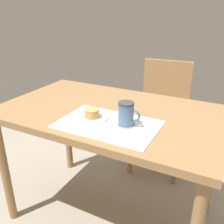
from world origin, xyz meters
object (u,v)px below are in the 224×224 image
object	(u,v)px
dining_table	(110,124)
wooden_chair	(162,111)
pastry_plate	(92,118)
coffee_mug	(127,114)
pastry	(92,113)

from	to	relation	value
dining_table	wooden_chair	size ratio (longest dim) A/B	1.39
dining_table	wooden_chair	distance (m)	0.76
pastry_plate	coffee_mug	world-z (taller)	coffee_mug
dining_table	wooden_chair	xyz separation A→B (m)	(0.09, 0.73, -0.18)
dining_table	pastry	world-z (taller)	pastry
pastry_plate	pastry	world-z (taller)	pastry
dining_table	pastry_plate	distance (m)	0.19
dining_table	pastry_plate	size ratio (longest dim) A/B	8.07
wooden_chair	coffee_mug	world-z (taller)	wooden_chair
dining_table	pastry_plate	bearing A→B (deg)	-95.67
pastry	pastry_plate	bearing A→B (deg)	0.00
wooden_chair	pastry_plate	bearing A→B (deg)	78.51
pastry_plate	coffee_mug	distance (m)	0.19
pastry_plate	coffee_mug	bearing A→B (deg)	5.36
dining_table	coffee_mug	size ratio (longest dim) A/B	10.92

